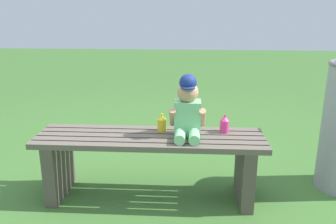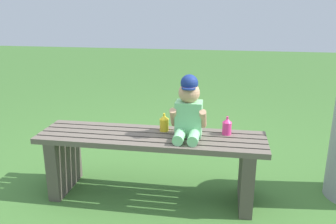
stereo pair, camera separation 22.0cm
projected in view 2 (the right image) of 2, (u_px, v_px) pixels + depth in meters
ground_plane at (152, 195)px, 2.46m from camera, size 16.00×16.00×0.00m
park_bench at (151, 156)px, 2.37m from camera, size 1.50×0.39×0.45m
child_figure at (189, 110)px, 2.25m from camera, size 0.23×0.27×0.40m
sippy_cup_left at (164, 123)px, 2.38m from camera, size 0.06×0.06×0.12m
sippy_cup_right at (227, 126)px, 2.32m from camera, size 0.06×0.06×0.12m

